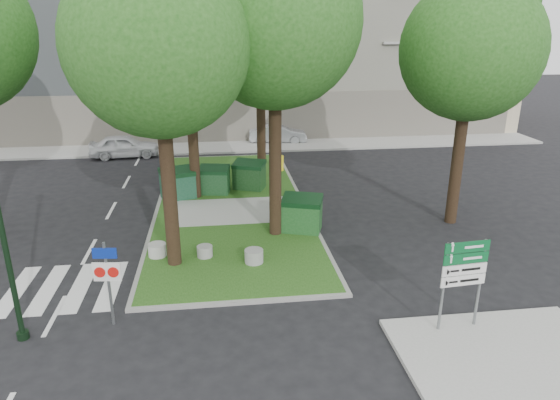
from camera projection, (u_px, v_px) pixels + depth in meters
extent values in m
plane|color=black|center=(224.00, 304.00, 13.90)|extent=(120.00, 120.00, 0.00)
cube|color=#1E4B15|center=(231.00, 204.00, 21.42)|extent=(6.00, 16.00, 0.12)
cube|color=gray|center=(231.00, 204.00, 21.42)|extent=(6.30, 16.30, 0.10)
cube|color=#999993|center=(513.00, 363.00, 11.39)|extent=(5.00, 4.00, 0.12)
cube|color=#999993|center=(217.00, 147.00, 31.17)|extent=(42.00, 3.00, 0.12)
cube|color=silver|center=(96.00, 286.00, 14.85)|extent=(5.00, 3.00, 0.01)
cube|color=#B7AA89|center=(211.00, 14.00, 35.52)|extent=(41.00, 12.00, 16.00)
cylinder|color=black|center=(168.00, 175.00, 15.02)|extent=(0.44, 0.44, 6.16)
sphere|color=#1E5215|center=(158.00, 45.00, 13.77)|extent=(5.20, 5.20, 5.20)
cylinder|color=black|center=(275.00, 147.00, 17.22)|extent=(0.44, 0.44, 6.72)
sphere|color=#1E5215|center=(275.00, 21.00, 15.86)|extent=(5.60, 5.60, 5.60)
cylinder|color=black|center=(193.00, 134.00, 21.20)|extent=(0.44, 0.44, 5.88)
sphere|color=#1E5215|center=(187.00, 46.00, 20.01)|extent=(4.80, 4.80, 4.80)
sphere|color=#1E5215|center=(193.00, 2.00, 19.67)|extent=(3.60, 3.60, 3.60)
cylinder|color=black|center=(261.00, 108.00, 24.21)|extent=(0.44, 0.44, 7.00)
sphere|color=#1E5215|center=(260.00, 15.00, 22.79)|extent=(5.80, 5.80, 5.80)
cylinder|color=black|center=(459.00, 149.00, 18.68)|extent=(0.44, 0.44, 5.88)
sphere|color=#1E5215|center=(471.00, 50.00, 17.48)|extent=(5.00, 5.00, 5.00)
cube|color=#103E26|center=(178.00, 186.00, 21.82)|extent=(1.62, 1.32, 1.10)
cube|color=black|center=(177.00, 172.00, 21.60)|extent=(1.68, 1.40, 0.32)
cube|color=#103817|center=(215.00, 182.00, 22.49)|extent=(1.43, 1.10, 1.02)
cube|color=black|center=(214.00, 169.00, 22.29)|extent=(1.49, 1.17, 0.29)
cube|color=black|center=(249.00, 177.00, 23.10)|extent=(1.61, 1.36, 1.07)
cube|color=black|center=(249.00, 164.00, 22.90)|extent=(1.68, 1.44, 0.31)
cube|color=#164919|center=(302.00, 216.00, 18.38)|extent=(1.62, 1.34, 1.09)
cube|color=black|center=(302.00, 200.00, 18.16)|extent=(1.69, 1.42, 0.32)
cylinder|color=#AEADA8|center=(157.00, 250.00, 16.43)|extent=(0.59, 0.59, 0.42)
cylinder|color=gray|center=(254.00, 256.00, 15.99)|extent=(0.60, 0.60, 0.43)
cylinder|color=gray|center=(205.00, 251.00, 16.40)|extent=(0.51, 0.51, 0.37)
cylinder|color=yellow|center=(279.00, 163.00, 25.98)|extent=(0.44, 0.44, 0.77)
cylinder|color=black|center=(6.00, 250.00, 11.57)|extent=(0.13, 0.13, 4.81)
cylinder|color=black|center=(23.00, 335.00, 12.35)|extent=(0.29, 0.29, 0.19)
cylinder|color=slate|center=(109.00, 284.00, 12.58)|extent=(0.08, 0.08, 2.32)
cube|color=navy|center=(105.00, 253.00, 12.29)|extent=(0.60, 0.11, 0.28)
cube|color=white|center=(107.00, 271.00, 12.46)|extent=(0.70, 0.12, 0.51)
cylinder|color=red|center=(100.00, 272.00, 12.44)|extent=(0.28, 0.06, 0.28)
cylinder|color=red|center=(114.00, 271.00, 12.48)|extent=(0.28, 0.06, 0.28)
cylinder|color=slate|center=(443.00, 287.00, 12.16)|extent=(0.08, 0.08, 2.36)
cylinder|color=slate|center=(480.00, 283.00, 12.37)|extent=(0.08, 0.08, 2.36)
cube|color=#0A5627|center=(467.00, 247.00, 11.92)|extent=(1.18, 0.14, 0.27)
cube|color=#0A5627|center=(465.00, 258.00, 12.02)|extent=(1.18, 0.14, 0.27)
cube|color=white|center=(464.00, 269.00, 12.12)|extent=(1.18, 0.14, 0.27)
cube|color=white|center=(462.00, 280.00, 12.22)|extent=(1.18, 0.14, 0.27)
imported|color=silver|center=(124.00, 146.00, 28.91)|extent=(4.00, 1.88, 1.32)
imported|color=#A7AAAF|center=(278.00, 134.00, 32.40)|extent=(3.81, 1.61, 1.22)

